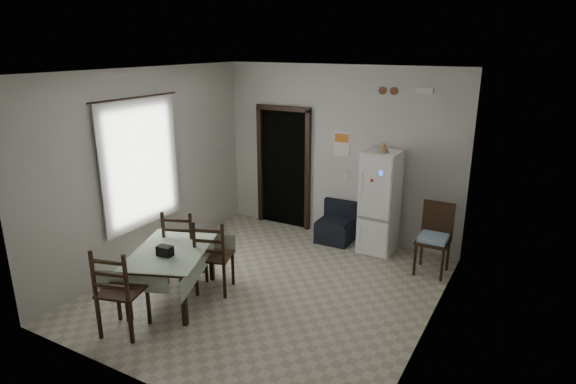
# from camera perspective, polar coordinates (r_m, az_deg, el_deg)

# --- Properties ---
(ground) EXTENTS (4.50, 4.50, 0.00)m
(ground) POSITION_cam_1_polar(r_m,az_deg,el_deg) (6.74, -2.11, -11.33)
(ground) COLOR #B8AE96
(ground) RESTS_ON ground
(ceiling) EXTENTS (4.20, 4.50, 0.02)m
(ceiling) POSITION_cam_1_polar(r_m,az_deg,el_deg) (5.92, -2.43, 14.13)
(ceiling) COLOR white
(ceiling) RESTS_ON ground
(wall_back) EXTENTS (4.20, 0.02, 2.90)m
(wall_back) POSITION_cam_1_polar(r_m,az_deg,el_deg) (8.12, 6.05, 4.56)
(wall_back) COLOR beige
(wall_back) RESTS_ON ground
(wall_front) EXTENTS (4.20, 0.02, 2.90)m
(wall_front) POSITION_cam_1_polar(r_m,az_deg,el_deg) (4.53, -17.34, -6.64)
(wall_front) COLOR beige
(wall_front) RESTS_ON ground
(wall_left) EXTENTS (0.02, 4.50, 2.90)m
(wall_left) POSITION_cam_1_polar(r_m,az_deg,el_deg) (7.45, -16.21, 2.81)
(wall_left) COLOR beige
(wall_left) RESTS_ON ground
(wall_right) EXTENTS (0.02, 4.50, 2.90)m
(wall_right) POSITION_cam_1_polar(r_m,az_deg,el_deg) (5.44, 17.03, -2.57)
(wall_right) COLOR beige
(wall_right) RESTS_ON ground
(doorway) EXTENTS (1.06, 0.52, 2.22)m
(doorway) POSITION_cam_1_polar(r_m,az_deg,el_deg) (8.83, 0.23, 3.11)
(doorway) COLOR black
(doorway) RESTS_ON ground
(window_recess) EXTENTS (0.10, 1.20, 1.60)m
(window_recess) POSITION_cam_1_polar(r_m,az_deg,el_deg) (7.33, -17.65, 3.26)
(window_recess) COLOR silver
(window_recess) RESTS_ON ground
(curtain) EXTENTS (0.02, 1.45, 1.85)m
(curtain) POSITION_cam_1_polar(r_m,az_deg,el_deg) (7.25, -17.05, 3.17)
(curtain) COLOR silver
(curtain) RESTS_ON ground
(curtain_rod) EXTENTS (0.02, 1.60, 0.02)m
(curtain_rod) POSITION_cam_1_polar(r_m,az_deg,el_deg) (7.08, -17.67, 10.62)
(curtain_rod) COLOR black
(curtain_rod) RESTS_ON ground
(calendar) EXTENTS (0.28, 0.02, 0.40)m
(calendar) POSITION_cam_1_polar(r_m,az_deg,el_deg) (8.05, 6.38, 5.69)
(calendar) COLOR white
(calendar) RESTS_ON ground
(calendar_image) EXTENTS (0.24, 0.01, 0.14)m
(calendar_image) POSITION_cam_1_polar(r_m,az_deg,el_deg) (8.03, 6.39, 6.38)
(calendar_image) COLOR orange
(calendar_image) RESTS_ON ground
(light_switch) EXTENTS (0.08, 0.02, 0.12)m
(light_switch) POSITION_cam_1_polar(r_m,az_deg,el_deg) (8.13, 6.91, 2.02)
(light_switch) COLOR beige
(light_switch) RESTS_ON ground
(vent_left) EXTENTS (0.12, 0.03, 0.12)m
(vent_left) POSITION_cam_1_polar(r_m,az_deg,el_deg) (7.69, 11.16, 11.72)
(vent_left) COLOR brown
(vent_left) RESTS_ON ground
(vent_right) EXTENTS (0.12, 0.03, 0.12)m
(vent_right) POSITION_cam_1_polar(r_m,az_deg,el_deg) (7.64, 12.46, 11.60)
(vent_right) COLOR brown
(vent_right) RESTS_ON ground
(emergency_light) EXTENTS (0.25, 0.07, 0.09)m
(emergency_light) POSITION_cam_1_polar(r_m,az_deg,el_deg) (7.49, 15.92, 11.48)
(emergency_light) COLOR white
(emergency_light) RESTS_ON ground
(fridge) EXTENTS (0.55, 0.55, 1.65)m
(fridge) POSITION_cam_1_polar(r_m,az_deg,el_deg) (7.70, 10.82, -1.19)
(fridge) COLOR white
(fridge) RESTS_ON ground
(tan_cone) EXTENTS (0.21, 0.21, 0.16)m
(tan_cone) POSITION_cam_1_polar(r_m,az_deg,el_deg) (7.38, 11.24, 5.25)
(tan_cone) COLOR tan
(tan_cone) RESTS_ON fridge
(navy_seat) EXTENTS (0.57, 0.55, 0.68)m
(navy_seat) POSITION_cam_1_polar(r_m,az_deg,el_deg) (8.11, 5.62, -3.63)
(navy_seat) COLOR black
(navy_seat) RESTS_ON ground
(corner_chair) EXTENTS (0.45, 0.45, 1.04)m
(corner_chair) POSITION_cam_1_polar(r_m,az_deg,el_deg) (7.24, 16.84, -5.45)
(corner_chair) COLOR black
(corner_chair) RESTS_ON ground
(dining_table) EXTENTS (1.32, 1.58, 0.70)m
(dining_table) POSITION_cam_1_polar(r_m,az_deg,el_deg) (6.50, -13.49, -9.49)
(dining_table) COLOR #99AC93
(dining_table) RESTS_ON ground
(black_bag) EXTENTS (0.20, 0.13, 0.13)m
(black_bag) POSITION_cam_1_polar(r_m,az_deg,el_deg) (6.18, -14.37, -6.78)
(black_bag) COLOR black
(black_bag) RESTS_ON dining_table
(dining_chair_far_left) EXTENTS (0.59, 0.59, 1.06)m
(dining_chair_far_left) POSITION_cam_1_polar(r_m,az_deg,el_deg) (6.93, -12.28, -6.02)
(dining_chair_far_left) COLOR black
(dining_chair_far_left) RESTS_ON ground
(dining_chair_far_right) EXTENTS (0.57, 0.57, 1.04)m
(dining_chair_far_right) POSITION_cam_1_polar(r_m,az_deg,el_deg) (6.54, -8.74, -7.37)
(dining_chair_far_right) COLOR black
(dining_chair_far_right) RESTS_ON ground
(dining_chair_near_head) EXTENTS (0.57, 0.57, 1.08)m
(dining_chair_near_head) POSITION_cam_1_polar(r_m,az_deg,el_deg) (5.89, -19.10, -10.85)
(dining_chair_near_head) COLOR black
(dining_chair_near_head) RESTS_ON ground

